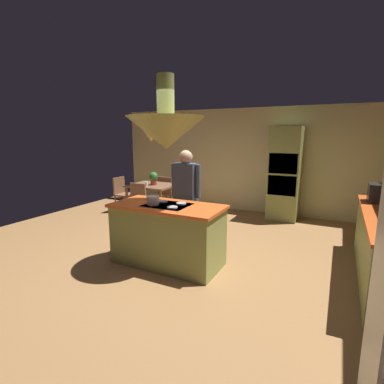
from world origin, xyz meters
The scene contains 14 objects.
ground centered at (0.00, 0.00, 0.00)m, with size 8.16×8.16×0.00m, color #9E7042.
wall_back centered at (0.00, 3.45, 1.27)m, with size 6.80×0.10×2.55m, color beige.
kitchen_island centered at (0.00, -0.20, 0.46)m, with size 1.64×0.80×0.93m.
oven_tower centered at (1.10, 3.04, 1.04)m, with size 0.66×0.62×2.09m.
dining_table centered at (-1.70, 1.90, 0.66)m, with size 1.05×0.87×0.76m.
person_at_island centered at (-0.05, 0.47, 0.95)m, with size 0.53×0.22×1.66m.
range_hood centered at (0.00, -0.20, 1.96)m, with size 1.10×1.10×1.00m.
pendant_light_over_table centered at (-1.70, 1.90, 1.86)m, with size 0.32×0.32×0.82m.
chair_facing_island centered at (-1.70, 1.25, 0.50)m, with size 0.40×0.40×0.87m.
chair_by_back_wall centered at (-1.70, 2.55, 0.50)m, with size 0.40×0.40×0.87m.
chair_at_corner centered at (-2.61, 1.90, 0.50)m, with size 0.40×0.40×0.87m.
potted_plant_on_table centered at (-1.65, 1.88, 0.93)m, with size 0.20×0.20×0.30m.
cup_on_table centered at (-1.71, 1.68, 0.81)m, with size 0.07×0.07×0.09m, color white.
cooking_pot_on_cooktop centered at (-0.16, -0.33, 0.99)m, with size 0.18×0.18×0.12m, color #B2B2B7.
Camera 1 is at (2.19, -3.74, 1.90)m, focal length 27.51 mm.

